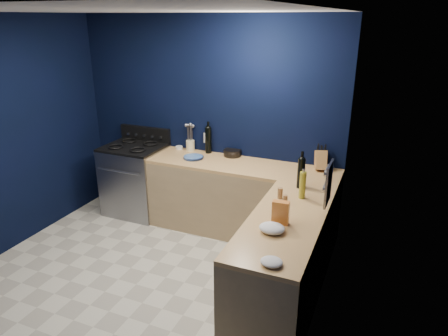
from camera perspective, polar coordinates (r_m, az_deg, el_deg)
The scene contains 27 objects.
floor at distance 4.38m, azimuth -12.26°, elevation -15.82°, with size 3.50×3.50×0.02m, color beige.
ceiling at distance 3.55m, azimuth -15.62°, elevation 20.76°, with size 3.50×3.50×0.02m, color silver.
wall_back at distance 5.22m, azimuth -2.34°, elevation 6.62°, with size 3.50×0.02×2.60m, color black.
wall_right at distance 3.11m, azimuth 13.54°, elevation -3.80°, with size 0.02×3.50×2.60m, color black.
cab_back at distance 5.01m, azimuth 2.47°, elevation -4.58°, with size 2.30×0.63×0.86m, color tan.
top_back at distance 4.83m, azimuth 2.55°, elevation 0.25°, with size 2.30×0.63×0.04m, color #9C6D3A.
cab_right at distance 3.83m, azimuth 8.30°, elevation -13.36°, with size 0.63×1.67×0.86m, color tan.
top_right at distance 3.60m, azimuth 8.67°, elevation -7.40°, with size 0.63×1.67×0.04m, color #9C6D3A.
gas_range at distance 5.65m, azimuth -12.28°, elevation -1.71°, with size 0.76×0.66×0.92m, color gray.
oven_door at distance 5.42m, azimuth -14.15°, elevation -2.96°, with size 0.59×0.02×0.42m, color black.
cooktop at distance 5.49m, azimuth -12.65°, elevation 2.88°, with size 0.76×0.66×0.03m, color black.
backguard at distance 5.70m, azimuth -11.01°, elevation 4.74°, with size 0.76×0.06×0.20m, color black.
spice_panel at distance 3.67m, azimuth 14.51°, elevation -2.16°, with size 0.02×0.28×0.38m, color gray.
wall_outlet at distance 5.26m, azimuth -2.41°, elevation 4.23°, with size 0.09×0.02×0.13m, color white.
plate_stack at distance 5.04m, azimuth -4.35°, elevation 1.51°, with size 0.24×0.24×0.03m, color #2F498C.
ramekin at distance 5.43m, azimuth -6.33°, elevation 2.88°, with size 0.09×0.09×0.04m, color white.
utensil_crock at distance 5.34m, azimuth -4.76°, elevation 3.19°, with size 0.11×0.11×0.14m, color beige.
wine_bottle_back at distance 5.20m, azimuth -2.22°, elevation 3.90°, with size 0.08×0.08×0.33m, color black.
lemon_basket at distance 5.11m, azimuth 1.19°, elevation 2.16°, with size 0.22×0.22×0.08m, color black.
knife_block at distance 4.78m, azimuth 13.44°, elevation 1.11°, with size 0.12×0.20×0.22m, color #9C6F3E.
wine_bottle_right at distance 4.20m, azimuth 10.79°, elevation -0.75°, with size 0.08×0.08×0.31m, color black.
oil_bottle at distance 3.97m, azimuth 11.00°, elevation -2.39°, with size 0.06×0.06×0.27m, color #A79E25.
spice_jar_near at distance 3.96m, azimuth 7.90°, elevation -3.52°, with size 0.05×0.05×0.11m, color olive.
spice_jar_far at distance 3.86m, azimuth 8.63°, elevation -4.37°, with size 0.04×0.04×0.08m, color olive.
crouton_bag at distance 3.47m, azimuth 7.95°, elevation -6.24°, with size 0.14×0.07×0.21m, color red.
towel_front at distance 3.36m, azimuth 6.76°, elevation -8.40°, with size 0.21×0.18×0.07m, color white.
towel_end at distance 2.96m, azimuth 6.71°, elevation -12.98°, with size 0.16×0.15×0.05m, color white.
Camera 1 is at (2.16, -2.82, 2.55)m, focal length 32.48 mm.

